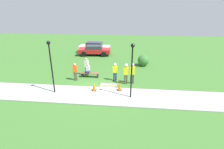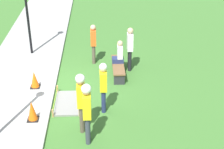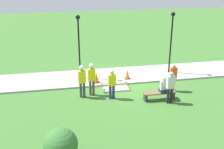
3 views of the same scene
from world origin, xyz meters
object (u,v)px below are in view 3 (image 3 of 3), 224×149
object	(u,v)px
person_seated_on_bench	(163,86)
worker_assistant	(82,78)
traffic_cone_near_patch	(127,74)
traffic_cone_far_patch	(96,78)
park_bench	(159,94)
lamppost_near	(79,38)
worker_supervisor	(92,76)
bystander_in_gray_shirt	(171,86)
lamppost_far	(172,34)
bystander_in_orange_shirt	(173,76)
worker_trainee	(112,82)

from	to	relation	value
person_seated_on_bench	worker_assistant	distance (m)	4.40
traffic_cone_near_patch	traffic_cone_far_patch	world-z (taller)	traffic_cone_far_patch
park_bench	lamppost_near	world-z (taller)	lamppost_near
traffic_cone_far_patch	worker_supervisor	distance (m)	1.75
bystander_in_gray_shirt	worker_supervisor	bearing A→B (deg)	-24.14
traffic_cone_near_patch	lamppost_far	distance (m)	3.86
traffic_cone_near_patch	bystander_in_gray_shirt	xyz separation A→B (m)	(-1.43, 3.52, 0.60)
bystander_in_gray_shirt	lamppost_near	xyz separation A→B (m)	(4.34, -4.30, 1.70)
traffic_cone_near_patch	bystander_in_orange_shirt	bearing A→B (deg)	135.69
traffic_cone_far_patch	person_seated_on_bench	size ratio (longest dim) A/B	0.73
traffic_cone_far_patch	bystander_in_orange_shirt	size ratio (longest dim) A/B	0.39
worker_assistant	traffic_cone_far_patch	bearing A→B (deg)	-120.45
bystander_in_gray_shirt	lamppost_near	bearing A→B (deg)	-44.70
lamppost_far	traffic_cone_far_patch	bearing A→B (deg)	9.56
worker_trainee	bystander_in_gray_shirt	distance (m)	3.09
park_bench	worker_assistant	distance (m)	4.27
person_seated_on_bench	lamppost_far	xyz separation A→B (m)	(-1.80, -3.69, 1.93)
traffic_cone_far_patch	worker_supervisor	world-z (taller)	worker_supervisor
person_seated_on_bench	bystander_in_gray_shirt	world-z (taller)	bystander_in_gray_shirt
traffic_cone_near_patch	lamppost_near	world-z (taller)	lamppost_near
park_bench	worker_trainee	xyz separation A→B (m)	(2.49, -0.62, 0.69)
person_seated_on_bench	lamppost_far	bearing A→B (deg)	-116.02
traffic_cone_near_patch	bystander_in_gray_shirt	distance (m)	3.84
person_seated_on_bench	lamppost_near	size ratio (longest dim) A/B	0.22
park_bench	bystander_in_orange_shirt	size ratio (longest dim) A/B	1.05
traffic_cone_near_patch	worker_supervisor	distance (m)	3.13
traffic_cone_near_patch	bystander_in_gray_shirt	size ratio (longest dim) A/B	0.35
person_seated_on_bench	worker_assistant	bearing A→B (deg)	-15.05
bystander_in_gray_shirt	lamppost_near	distance (m)	6.34
traffic_cone_far_patch	lamppost_far	size ratio (longest dim) A/B	0.16
traffic_cone_far_patch	worker_assistant	size ratio (longest dim) A/B	0.35
traffic_cone_far_patch	traffic_cone_near_patch	bearing A→B (deg)	-173.21
person_seated_on_bench	worker_supervisor	distance (m)	3.94
worker_supervisor	lamppost_far	size ratio (longest dim) A/B	0.47
bystander_in_gray_shirt	worker_assistant	bearing A→B (deg)	-19.43
traffic_cone_near_patch	person_seated_on_bench	xyz separation A→B (m)	(-1.22, 3.09, 0.39)
worker_assistant	lamppost_near	bearing A→B (deg)	-92.29
worker_trainee	bystander_in_gray_shirt	bearing A→B (deg)	159.25
worker_supervisor	bystander_in_orange_shirt	world-z (taller)	worker_supervisor
traffic_cone_near_patch	park_bench	size ratio (longest dim) A/B	0.35
traffic_cone_near_patch	worker_assistant	world-z (taller)	worker_assistant
worker_assistant	worker_trainee	bearing A→B (deg)	163.09
traffic_cone_far_patch	bystander_in_gray_shirt	distance (m)	4.79
bystander_in_orange_shirt	bystander_in_gray_shirt	xyz separation A→B (m)	(0.72, 1.42, 0.07)
worker_trainee	bystander_in_gray_shirt	world-z (taller)	bystander_in_gray_shirt
park_bench	worker_assistant	xyz separation A→B (m)	(4.05, -1.09, 0.81)
worker_trainee	lamppost_near	xyz separation A→B (m)	(1.45, -3.20, 1.70)
traffic_cone_far_patch	bystander_in_orange_shirt	world-z (taller)	bystander_in_orange_shirt
person_seated_on_bench	traffic_cone_far_patch	bearing A→B (deg)	-41.34
person_seated_on_bench	worker_supervisor	world-z (taller)	worker_supervisor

